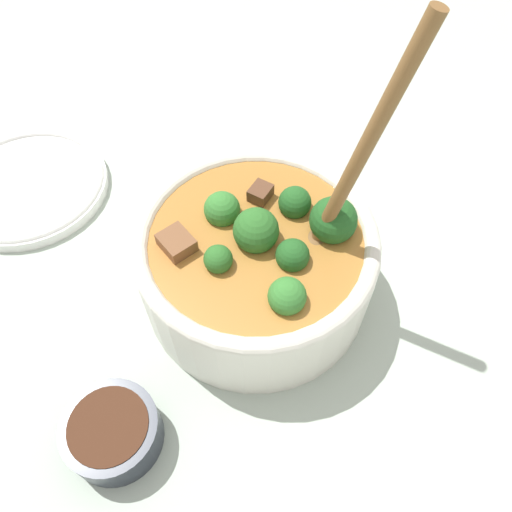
{
  "coord_description": "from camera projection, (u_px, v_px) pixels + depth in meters",
  "views": [
    {
      "loc": [
        0.25,
        0.07,
        0.44
      ],
      "look_at": [
        0.0,
        0.0,
        0.06
      ],
      "focal_mm": 35.0,
      "sensor_mm": 36.0,
      "label": 1
    }
  ],
  "objects": [
    {
      "name": "ground_plane",
      "position": [
        256.0,
        289.0,
        0.51
      ],
      "size": [
        4.0,
        4.0,
        0.0
      ],
      "primitive_type": "plane",
      "color": "#ADBCAD"
    },
    {
      "name": "condiment_bowl",
      "position": [
        112.0,
        431.0,
        0.41
      ],
      "size": [
        0.08,
        0.08,
        0.04
      ],
      "color": "#232833",
      "rests_on": "ground_plane"
    },
    {
      "name": "empty_plate",
      "position": [
        28.0,
        185.0,
        0.58
      ],
      "size": [
        0.18,
        0.18,
        0.02
      ],
      "color": "white",
      "rests_on": "ground_plane"
    },
    {
      "name": "stew_bowl",
      "position": [
        257.0,
        259.0,
        0.47
      ],
      "size": [
        0.22,
        0.22,
        0.29
      ],
      "color": "white",
      "rests_on": "ground_plane"
    }
  ]
}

